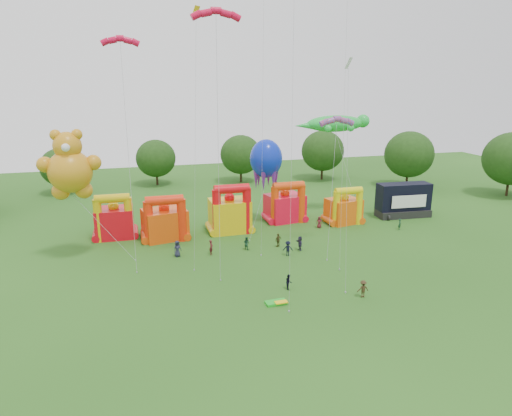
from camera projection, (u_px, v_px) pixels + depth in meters
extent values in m
plane|color=#235016|center=(304.00, 329.00, 38.35)|extent=(160.00, 160.00, 0.00)
cylinder|color=#352314|center=(508.00, 185.00, 81.92)|extent=(0.44, 0.44, 3.93)
ellipsoid|color=#1C3C12|center=(512.00, 159.00, 80.61)|extent=(9.83, 9.83, 9.39)
cylinder|color=#352314|center=(407.00, 178.00, 88.76)|extent=(0.44, 0.44, 3.72)
ellipsoid|color=#1C3C12|center=(409.00, 154.00, 87.52)|extent=(9.30, 9.30, 8.89)
cylinder|color=#352314|center=(322.00, 171.00, 95.52)|extent=(0.44, 0.44, 3.51)
ellipsoid|color=#1C3C12|center=(323.00, 151.00, 94.35)|extent=(8.77, 8.78, 8.39)
cylinder|color=#352314|center=(241.00, 174.00, 93.01)|extent=(0.44, 0.44, 3.30)
ellipsoid|color=#1C3C12|center=(241.00, 155.00, 91.92)|extent=(8.25, 8.25, 7.88)
cylinder|color=#352314|center=(157.00, 177.00, 90.65)|extent=(0.44, 0.44, 3.09)
ellipsoid|color=#1C3C12|center=(156.00, 158.00, 89.63)|extent=(7.73, 7.72, 7.38)
cylinder|color=#352314|center=(63.00, 186.00, 83.59)|extent=(0.44, 0.44, 2.88)
ellipsoid|color=#1C3C12|center=(61.00, 167.00, 82.64)|extent=(7.20, 7.20, 6.88)
cube|color=red|center=(115.00, 223.00, 60.38)|extent=(4.92, 3.95, 3.95)
cylinder|color=gold|center=(98.00, 221.00, 58.36)|extent=(1.07, 1.07, 5.65)
cylinder|color=gold|center=(129.00, 218.00, 59.32)|extent=(1.07, 1.07, 5.65)
cylinder|color=gold|center=(112.00, 198.00, 58.07)|extent=(4.33, 1.12, 1.12)
sphere|color=gold|center=(113.00, 206.00, 59.76)|extent=(1.40, 1.40, 1.40)
cube|color=#E5470C|center=(165.00, 224.00, 59.95)|extent=(6.11, 5.28, 3.89)
cylinder|color=red|center=(149.00, 223.00, 57.75)|extent=(1.18, 1.18, 5.56)
cylinder|color=red|center=(182.00, 220.00, 58.81)|extent=(1.18, 1.18, 5.56)
cylinder|color=red|center=(164.00, 200.00, 57.53)|extent=(4.75, 1.23, 1.23)
sphere|color=red|center=(164.00, 208.00, 59.34)|extent=(1.40, 1.40, 1.40)
cube|color=#DAB30B|center=(230.00, 215.00, 62.73)|extent=(5.40, 4.37, 4.43)
cylinder|color=red|center=(217.00, 213.00, 60.53)|extent=(1.16, 1.16, 6.33)
cylinder|color=red|center=(247.00, 211.00, 61.58)|extent=(1.16, 1.16, 6.33)
cylinder|color=red|center=(232.00, 189.00, 60.20)|extent=(4.70, 1.22, 1.22)
sphere|color=red|center=(229.00, 198.00, 62.05)|extent=(1.40, 1.40, 1.40)
cube|color=red|center=(285.00, 208.00, 67.60)|extent=(5.82, 4.98, 3.91)
cylinder|color=#EA3F0C|center=(275.00, 206.00, 65.47)|extent=(1.14, 1.14, 5.58)
cylinder|color=#EA3F0C|center=(301.00, 204.00, 66.49)|extent=(1.14, 1.14, 5.58)
cylinder|color=#EA3F0C|center=(288.00, 186.00, 65.22)|extent=(4.60, 1.19, 1.19)
sphere|color=#EA3F0C|center=(285.00, 193.00, 66.99)|extent=(1.40, 1.40, 1.40)
cube|color=#E9570C|center=(343.00, 211.00, 66.61)|extent=(5.19, 4.49, 3.55)
cylinder|color=yellow|center=(336.00, 209.00, 64.74)|extent=(1.00, 1.00, 5.07)
cylinder|color=yellow|center=(359.00, 207.00, 65.63)|extent=(1.00, 1.00, 5.07)
cylinder|color=yellow|center=(349.00, 191.00, 64.50)|extent=(4.03, 1.04, 1.04)
sphere|color=yellow|center=(344.00, 197.00, 66.05)|extent=(1.40, 1.40, 1.40)
cube|color=black|center=(403.00, 213.00, 69.86)|extent=(8.23, 3.52, 1.10)
cube|color=black|center=(403.00, 196.00, 69.35)|extent=(8.21, 3.13, 4.03)
cube|color=white|center=(409.00, 201.00, 68.01)|extent=(5.55, 0.43, 1.89)
cylinder|color=black|center=(388.00, 218.00, 67.97)|extent=(0.30, 0.90, 0.90)
cylinder|color=black|center=(426.00, 214.00, 69.60)|extent=(0.30, 0.90, 0.90)
sphere|color=orange|center=(70.00, 171.00, 50.59)|extent=(4.81, 4.81, 4.81)
sphere|color=orange|center=(67.00, 146.00, 49.82)|extent=(3.06, 3.06, 3.06)
sphere|color=orange|center=(55.00, 135.00, 49.21)|extent=(1.20, 1.20, 1.20)
sphere|color=orange|center=(77.00, 134.00, 49.77)|extent=(1.20, 1.20, 1.20)
sphere|color=orange|center=(45.00, 165.00, 49.72)|extent=(1.75, 1.75, 1.75)
sphere|color=orange|center=(93.00, 163.00, 50.99)|extent=(1.75, 1.75, 1.75)
sphere|color=orange|center=(61.00, 191.00, 50.88)|extent=(1.97, 1.97, 1.97)
sphere|color=orange|center=(84.00, 190.00, 51.49)|extent=(1.97, 1.97, 1.97)
sphere|color=white|center=(66.00, 148.00, 48.45)|extent=(0.87, 0.87, 0.87)
ellipsoid|color=green|center=(335.00, 124.00, 68.19)|extent=(9.27, 2.90, 2.46)
sphere|color=green|center=(363.00, 121.00, 69.26)|extent=(1.99, 1.99, 1.99)
cone|color=green|center=(306.00, 126.00, 67.05)|extent=(3.62, 1.45, 1.45)
sphere|color=green|center=(342.00, 126.00, 70.14)|extent=(1.09, 1.09, 1.09)
sphere|color=green|center=(351.00, 128.00, 67.45)|extent=(1.09, 1.09, 1.09)
sphere|color=green|center=(320.00, 127.00, 69.22)|extent=(1.09, 1.09, 1.09)
sphere|color=green|center=(328.00, 129.00, 66.53)|extent=(1.09, 1.09, 1.09)
ellipsoid|color=#0C25B9|center=(266.00, 159.00, 64.72)|extent=(4.60, 4.60, 5.52)
cone|color=#591E8C|center=(276.00, 176.00, 65.78)|extent=(1.03, 1.03, 3.68)
cone|color=#591E8C|center=(268.00, 174.00, 66.80)|extent=(1.03, 1.03, 3.68)
cone|color=#591E8C|center=(259.00, 175.00, 66.42)|extent=(1.03, 1.03, 3.68)
cone|color=#591E8C|center=(256.00, 177.00, 65.03)|extent=(1.03, 1.03, 3.68)
cone|color=#591E8C|center=(264.00, 178.00, 64.01)|extent=(1.03, 1.03, 3.68)
cone|color=#591E8C|center=(274.00, 178.00, 64.39)|extent=(1.03, 1.03, 3.68)
cube|color=white|center=(349.00, 63.00, 45.00)|extent=(1.02, 1.02, 1.10)
cube|color=yellow|center=(196.00, 11.00, 48.79)|extent=(1.02, 1.02, 1.10)
cube|color=green|center=(276.00, 303.00, 42.68)|extent=(2.05, 1.11, 0.24)
cube|color=yellow|center=(281.00, 302.00, 42.46)|extent=(1.23, 0.67, 0.10)
imported|color=#212238|center=(177.00, 249.00, 53.83)|extent=(1.13, 0.96, 1.97)
imported|color=#4F161B|center=(211.00, 247.00, 54.47)|extent=(0.66, 0.79, 1.84)
imported|color=#1B442C|center=(246.00, 243.00, 56.16)|extent=(0.99, 1.00, 1.63)
imported|color=black|center=(288.00, 248.00, 54.16)|extent=(1.32, 0.96, 1.84)
imported|color=#46411C|center=(278.00, 240.00, 57.06)|extent=(1.11, 0.84, 1.76)
imported|color=#27233B|center=(300.00, 243.00, 55.91)|extent=(0.55, 1.68, 1.80)
imported|color=#5B1A1F|center=(319.00, 222.00, 64.36)|extent=(0.98, 0.88, 1.68)
imported|color=#193E26|center=(400.00, 224.00, 63.57)|extent=(0.63, 0.70, 1.60)
imported|color=black|center=(289.00, 282.00, 45.54)|extent=(0.75, 0.87, 1.56)
imported|color=#382916|center=(363.00, 289.00, 43.77)|extent=(1.15, 0.69, 1.75)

